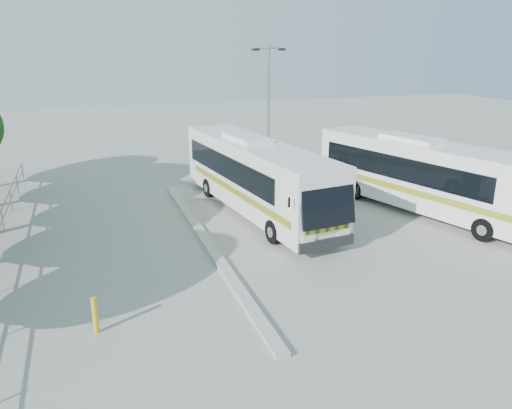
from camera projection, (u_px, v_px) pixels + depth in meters
name	position (u px, v px, depth m)	size (l,w,h in m)	color
ground	(280.00, 255.00, 18.57)	(100.00, 100.00, 0.00)	#969691
kerb_divider	(207.00, 242.00, 19.62)	(0.40, 16.00, 0.15)	#B2B2AD
coach_main	(256.00, 175.00, 22.81)	(3.84, 11.97, 3.27)	white
coach_adjacent	(426.00, 175.00, 22.86)	(5.48, 11.87, 3.24)	white
lamppost	(268.00, 118.00, 23.91)	(1.80, 0.67, 7.50)	#9A9DA2
bollard	(95.00, 315.00, 13.46)	(0.15, 0.15, 1.05)	gold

